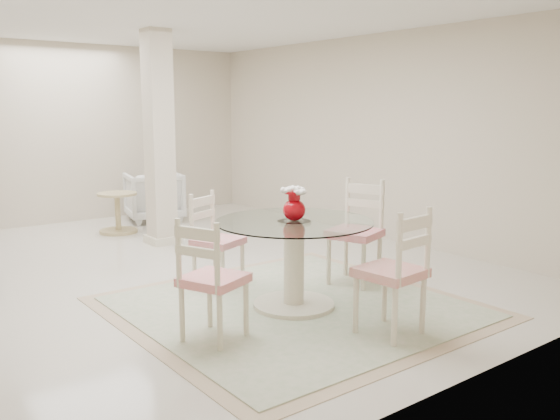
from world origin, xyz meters
TOP-DOWN VIEW (x-y plane):
  - ground at (0.00, 0.00)m, footprint 7.00×7.00m
  - room_shell at (0.00, 0.00)m, footprint 6.02×7.02m
  - column at (0.50, 1.30)m, footprint 0.30×0.30m
  - area_rug at (0.26, -1.73)m, footprint 2.86×2.86m
  - dining_table at (0.26, -1.73)m, footprint 1.36×1.36m
  - red_vase at (0.26, -1.73)m, footprint 0.23×0.22m
  - dining_chair_east at (1.26, -1.51)m, footprint 0.58×0.58m
  - dining_chair_north at (0.04, -0.74)m, footprint 0.54×0.54m
  - dining_chair_west at (-0.73, -1.96)m, footprint 0.55×0.55m
  - dining_chair_south at (0.47, -2.73)m, footprint 0.49×0.49m
  - armchair_white at (1.11, 2.80)m, footprint 0.98×1.00m
  - side_table at (0.29, 2.26)m, footprint 0.55×0.55m

SIDE VIEW (x-z plane):
  - ground at x=0.00m, z-range 0.00..0.00m
  - area_rug at x=0.26m, z-range 0.00..0.02m
  - side_table at x=0.29m, z-range -0.02..0.55m
  - armchair_white at x=1.11m, z-range 0.00..0.76m
  - dining_table at x=0.26m, z-range 0.01..0.79m
  - dining_chair_north at x=0.04m, z-range 0.03..1.05m
  - dining_chair_west at x=-0.73m, z-range 0.03..1.08m
  - dining_chair_south at x=0.47m, z-range 0.03..1.14m
  - dining_chair_east at x=1.26m, z-range 0.03..1.17m
  - red_vase at x=0.26m, z-range 0.78..1.08m
  - column at x=0.50m, z-range 0.00..2.70m
  - room_shell at x=0.00m, z-range 0.50..3.21m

